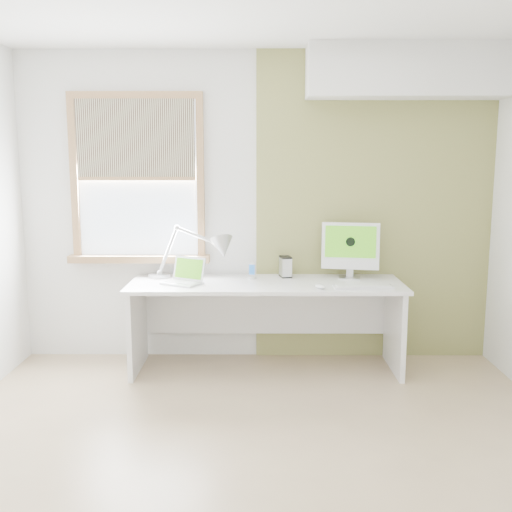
{
  "coord_description": "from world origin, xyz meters",
  "views": [
    {
      "loc": [
        0.02,
        -3.27,
        1.71
      ],
      "look_at": [
        0.0,
        1.05,
        1.0
      ],
      "focal_mm": 41.43,
      "sensor_mm": 36.0,
      "label": 1
    }
  ],
  "objects_px": {
    "external_drive": "(285,267)",
    "desk": "(266,304)",
    "laptop": "(185,277)",
    "imac": "(350,247)",
    "desk_lamp": "(210,251)"
  },
  "relations": [
    {
      "from": "desk",
      "to": "imac",
      "type": "distance_m",
      "value": 0.85
    },
    {
      "from": "external_drive",
      "to": "desk",
      "type": "bearing_deg",
      "value": -134.92
    },
    {
      "from": "desk",
      "to": "imac",
      "type": "bearing_deg",
      "value": 9.84
    },
    {
      "from": "desk",
      "to": "external_drive",
      "type": "bearing_deg",
      "value": 45.08
    },
    {
      "from": "desk_lamp",
      "to": "external_drive",
      "type": "xyz_separation_m",
      "value": [
        0.62,
        0.07,
        -0.14
      ]
    },
    {
      "from": "laptop",
      "to": "desk",
      "type": "bearing_deg",
      "value": 7.96
    },
    {
      "from": "desk_lamp",
      "to": "imac",
      "type": "distance_m",
      "value": 1.16
    },
    {
      "from": "desk_lamp",
      "to": "imac",
      "type": "bearing_deg",
      "value": 1.14
    },
    {
      "from": "desk_lamp",
      "to": "external_drive",
      "type": "distance_m",
      "value": 0.64
    },
    {
      "from": "desk",
      "to": "laptop",
      "type": "height_order",
      "value": "laptop"
    },
    {
      "from": "external_drive",
      "to": "imac",
      "type": "bearing_deg",
      "value": -4.8
    },
    {
      "from": "desk",
      "to": "laptop",
      "type": "relative_size",
      "value": 5.99
    },
    {
      "from": "desk",
      "to": "external_drive",
      "type": "distance_m",
      "value": 0.37
    },
    {
      "from": "desk_lamp",
      "to": "imac",
      "type": "height_order",
      "value": "imac"
    },
    {
      "from": "laptop",
      "to": "imac",
      "type": "bearing_deg",
      "value": 8.94
    }
  ]
}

